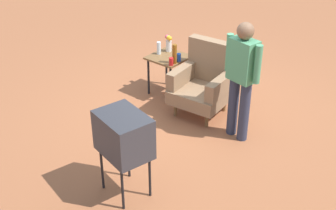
{
  "coord_description": "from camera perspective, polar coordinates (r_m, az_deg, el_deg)",
  "views": [
    {
      "loc": [
        3.48,
        -4.79,
        3.5
      ],
      "look_at": [
        0.34,
        -0.95,
        0.65
      ],
      "focal_mm": 48.58,
      "sensor_mm": 36.0,
      "label": 1
    }
  ],
  "objects": [
    {
      "name": "ground_plane",
      "position": [
        6.88,
        2.83,
        -0.78
      ],
      "size": [
        60.0,
        60.0,
        0.0
      ],
      "primitive_type": "plane",
      "color": "#A05B38"
    },
    {
      "name": "armchair",
      "position": [
        6.68,
        4.62,
        3.03
      ],
      "size": [
        0.84,
        0.84,
        1.06
      ],
      "color": "brown",
      "rests_on": "ground"
    },
    {
      "name": "side_table",
      "position": [
        7.15,
        0.05,
        5.41
      ],
      "size": [
        0.56,
        0.56,
        0.64
      ],
      "color": "black",
      "rests_on": "ground"
    },
    {
      "name": "tv_on_stand",
      "position": [
        4.93,
        -5.58,
        -3.81
      ],
      "size": [
        0.69,
        0.57,
        1.03
      ],
      "color": "black",
      "rests_on": "ground"
    },
    {
      "name": "person_standing",
      "position": [
        5.92,
        9.22,
        3.79
      ],
      "size": [
        0.56,
        0.29,
        1.64
      ],
      "color": "#2D3347",
      "rests_on": "ground"
    },
    {
      "name": "soda_can_blue",
      "position": [
        6.92,
        1.37,
        5.99
      ],
      "size": [
        0.07,
        0.07,
        0.12
      ],
      "primitive_type": "cylinder",
      "color": "blue",
      "rests_on": "side_table"
    },
    {
      "name": "bottle_short_clear",
      "position": [
        7.16,
        -1.16,
        7.16
      ],
      "size": [
        0.06,
        0.06,
        0.2
      ],
      "primitive_type": "cylinder",
      "color": "silver",
      "rests_on": "side_table"
    },
    {
      "name": "bottle_tall_amber",
      "position": [
        6.82,
        0.83,
        6.42
      ],
      "size": [
        0.07,
        0.07,
        0.3
      ],
      "primitive_type": "cylinder",
      "color": "brown",
      "rests_on": "side_table"
    },
    {
      "name": "soda_can_red",
      "position": [
        6.78,
        0.4,
        5.48
      ],
      "size": [
        0.07,
        0.07,
        0.12
      ],
      "primitive_type": "cylinder",
      "color": "red",
      "rests_on": "side_table"
    },
    {
      "name": "flower_vase",
      "position": [
        7.24,
        0.08,
        7.84
      ],
      "size": [
        0.15,
        0.09,
        0.27
      ],
      "color": "silver",
      "rests_on": "side_table"
    }
  ]
}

